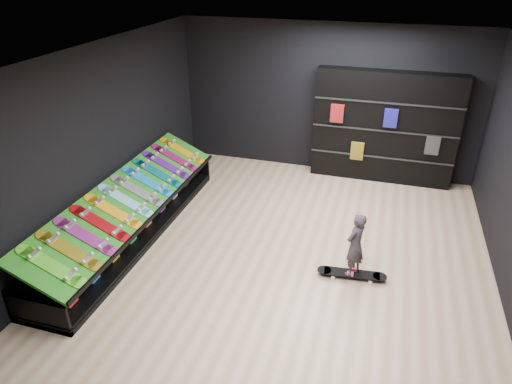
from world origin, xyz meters
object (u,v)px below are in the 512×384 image
(display_rack, at_px, (132,221))
(floor_skateboard, at_px, (352,275))
(child, at_px, (354,256))
(back_shelving, at_px, (384,128))

(display_rack, distance_m, floor_skateboard, 3.58)
(floor_skateboard, height_order, child, child)
(floor_skateboard, bearing_deg, child, 0.00)
(display_rack, xyz_separation_m, back_shelving, (3.74, 3.32, 0.85))
(floor_skateboard, bearing_deg, display_rack, 172.61)
(display_rack, xyz_separation_m, child, (3.57, -0.12, 0.13))
(display_rack, bearing_deg, floor_skateboard, -1.94)
(floor_skateboard, distance_m, child, 0.33)
(floor_skateboard, relative_size, child, 1.69)
(back_shelving, bearing_deg, child, -92.75)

